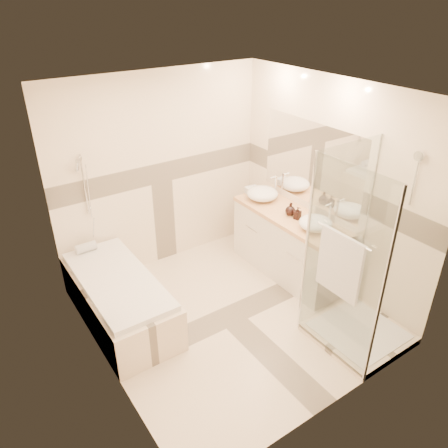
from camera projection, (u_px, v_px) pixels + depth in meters
room at (234, 216)px, 4.41m from camera, size 2.82×3.02×2.52m
bathtub at (119, 297)px, 4.79m from camera, size 0.75×1.70×0.56m
vanity at (288, 244)px, 5.55m from camera, size 0.58×1.62×0.85m
shower_enclosure at (351, 299)px, 4.44m from camera, size 0.96×0.93×2.04m
vessel_sink_near at (262, 194)px, 5.68m from camera, size 0.41×0.41×0.16m
vessel_sink_far at (316, 223)px, 4.98m from camera, size 0.38×0.38×0.15m
faucet_near at (275, 184)px, 5.75m from camera, size 0.12×0.03×0.29m
faucet_far at (330, 212)px, 5.05m from camera, size 0.11×0.03×0.28m
amenity_bottle_a at (298, 213)px, 5.20m from camera, size 0.08×0.08×0.15m
amenity_bottle_b at (290, 209)px, 5.29m from camera, size 0.13×0.13×0.16m
folded_towels at (255, 192)px, 5.81m from camera, size 0.20×0.30×0.09m
rolled_towel at (86, 247)px, 5.11m from camera, size 0.24×0.11×0.11m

